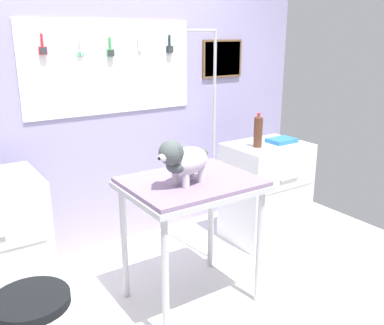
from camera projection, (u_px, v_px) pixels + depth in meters
ground at (194, 314)px, 2.87m from camera, size 4.40×4.00×0.04m
rear_wall_panel at (109, 112)px, 3.54m from camera, size 4.00×0.11×2.30m
grooming_table at (191, 194)px, 2.78m from camera, size 0.85×0.68×0.89m
grooming_arm at (213, 160)px, 3.27m from camera, size 0.30×0.11×1.82m
dog at (183, 160)px, 2.60m from camera, size 0.41×0.26×0.31m
cabinet_right at (265, 191)px, 3.81m from camera, size 0.68×0.54×0.88m
stool at (33, 318)px, 1.97m from camera, size 0.36×0.36×0.64m
soda_bottle at (258, 131)px, 3.54m from camera, size 0.07×0.07×0.29m
supply_tray at (282, 140)px, 3.73m from camera, size 0.24×0.18×0.04m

